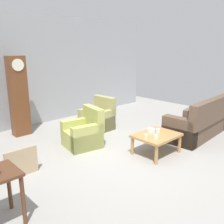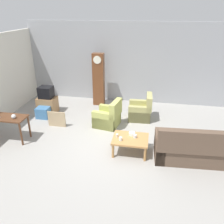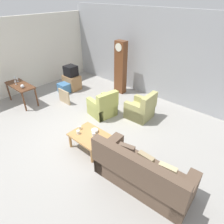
{
  "view_description": "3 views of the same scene",
  "coord_description": "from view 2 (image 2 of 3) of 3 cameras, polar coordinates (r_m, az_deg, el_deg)",
  "views": [
    {
      "loc": [
        -3.7,
        -3.39,
        2.31
      ],
      "look_at": [
        0.29,
        0.85,
        0.77
      ],
      "focal_mm": 40.04,
      "sensor_mm": 36.0,
      "label": 1
    },
    {
      "loc": [
        1.01,
        -5.68,
        3.68
      ],
      "look_at": [
        -0.13,
        0.53,
        0.79
      ],
      "focal_mm": 36.97,
      "sensor_mm": 36.0,
      "label": 2
    },
    {
      "loc": [
        3.7,
        -2.95,
        3.67
      ],
      "look_at": [
        0.45,
        0.68,
        0.65
      ],
      "focal_mm": 31.67,
      "sensor_mm": 36.0,
      "label": 3
    }
  ],
  "objects": [
    {
      "name": "armchair_olive_near",
      "position": [
        7.73,
        -0.96,
        -1.32
      ],
      "size": [
        0.91,
        0.89,
        0.92
      ],
      "color": "tan",
      "rests_on": "ground_plane"
    },
    {
      "name": "tv_crt",
      "position": [
        8.84,
        -16.02,
        4.73
      ],
      "size": [
        0.48,
        0.44,
        0.42
      ],
      "primitive_type": "cube",
      "color": "black",
      "rests_on": "tv_stand_cabinet"
    },
    {
      "name": "cup_blue_rimmed",
      "position": [
        6.3,
        5.72,
        -5.98
      ],
      "size": [
        0.09,
        0.09,
        0.09
      ],
      "primitive_type": "cylinder",
      "color": "silver",
      "rests_on": "coffee_table_wood"
    },
    {
      "name": "framed_picture_leaning",
      "position": [
        7.92,
        -13.51,
        -1.74
      ],
      "size": [
        0.6,
        0.05,
        0.52
      ],
      "primitive_type": "cube",
      "color": "tan",
      "rests_on": "ground_plane"
    },
    {
      "name": "grandfather_clock",
      "position": [
        9.24,
        -3.33,
        7.98
      ],
      "size": [
        0.44,
        0.3,
        2.08
      ],
      "color": "brown",
      "rests_on": "ground_plane"
    },
    {
      "name": "console_table_dark",
      "position": [
        7.49,
        -24.98,
        -1.79
      ],
      "size": [
        1.3,
        0.56,
        0.75
      ],
      "color": "#56331E",
      "rests_on": "ground_plane"
    },
    {
      "name": "armchair_olive_far",
      "position": [
        8.26,
        7.16,
        0.26
      ],
      "size": [
        0.83,
        0.8,
        0.92
      ],
      "color": "tan",
      "rests_on": "ground_plane"
    },
    {
      "name": "storage_box_blue",
      "position": [
        8.72,
        -16.56,
        -0.05
      ],
      "size": [
        0.45,
        0.45,
        0.39
      ],
      "primitive_type": "cube",
      "color": "teal",
      "rests_on": "ground_plane"
    },
    {
      "name": "cup_white_porcelain",
      "position": [
        6.14,
        2.13,
        -6.65
      ],
      "size": [
        0.09,
        0.09,
        0.1
      ],
      "primitive_type": "cylinder",
      "color": "white",
      "rests_on": "coffee_table_wood"
    },
    {
      "name": "garage_door_wall",
      "position": [
        9.56,
        4.16,
        11.97
      ],
      "size": [
        8.4,
        0.16,
        3.2
      ],
      "primitive_type": "cube",
      "color": "#9EA0A5",
      "rests_on": "ground_plane"
    },
    {
      "name": "coffee_table_wood",
      "position": [
        6.32,
        4.57,
        -6.97
      ],
      "size": [
        0.96,
        0.76,
        0.45
      ],
      "color": "#B27F47",
      "rests_on": "ground_plane"
    },
    {
      "name": "tv_stand_cabinet",
      "position": [
        9.02,
        -15.64,
        1.66
      ],
      "size": [
        0.68,
        0.52,
        0.61
      ],
      "primitive_type": "cube",
      "color": "#997047",
      "rests_on": "ground_plane"
    },
    {
      "name": "cup_cream_tall",
      "position": [
        6.3,
        1.24,
        -5.82
      ],
      "size": [
        0.08,
        0.08,
        0.09
      ],
      "primitive_type": "cylinder",
      "color": "beige",
      "rests_on": "coffee_table_wood"
    },
    {
      "name": "bowl_white_stacked",
      "position": [
        6.41,
        4.97,
        -5.39
      ],
      "size": [
        0.18,
        0.18,
        0.08
      ],
      "primitive_type": "cylinder",
      "color": "white",
      "rests_on": "coffee_table_wood"
    },
    {
      "name": "glass_dome_cloche",
      "position": [
        7.19,
        -23.16,
        -1.0
      ],
      "size": [
        0.13,
        0.13,
        0.13
      ],
      "primitive_type": "sphere",
      "color": "silver",
      "rests_on": "console_table_dark"
    },
    {
      "name": "couch_floral",
      "position": [
        6.37,
        20.2,
        -8.63
      ],
      "size": [
        2.15,
        1.01,
        1.04
      ],
      "color": "brown",
      "rests_on": "ground_plane"
    },
    {
      "name": "ground_plane",
      "position": [
        6.84,
        0.25,
        -7.95
      ],
      "size": [
        10.4,
        10.4,
        0.0
      ],
      "primitive_type": "plane",
      "color": "#999691"
    }
  ]
}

